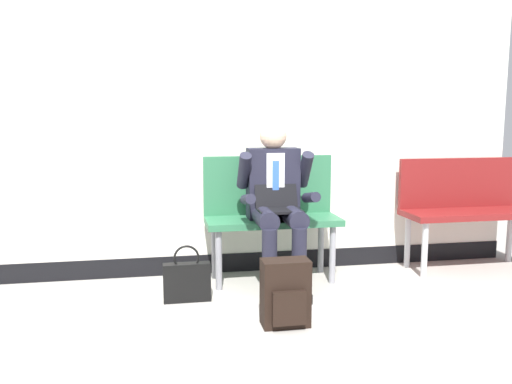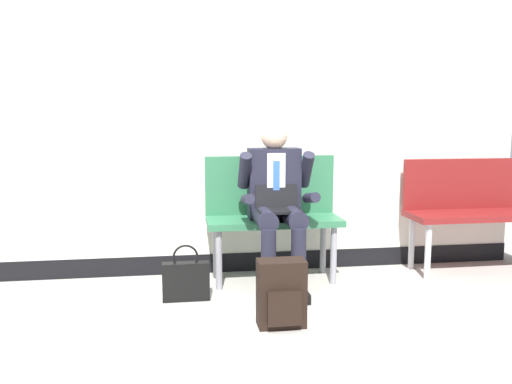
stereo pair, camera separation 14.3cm
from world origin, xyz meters
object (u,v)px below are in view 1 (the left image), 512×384
backpack (286,294)px  bench_with_person (271,208)px  person_seated (276,199)px  bench_empty (467,203)px  handbag (187,281)px

backpack → bench_with_person: bearing=83.3°
person_seated → backpack: size_ratio=2.97×
bench_empty → person_seated: 1.74m
bench_empty → handbag: (-2.43, -0.43, -0.41)m
bench_with_person → handbag: bearing=-148.2°
person_seated → backpack: 0.93m
bench_empty → bench_with_person: bearing=179.9°
bench_with_person → bench_empty: 1.73m
bench_empty → backpack: size_ratio=2.71×
bench_with_person → backpack: bench_with_person is taller
person_seated → backpack: bearing=-98.4°
bench_with_person → person_seated: size_ratio=0.84×
bench_with_person → bench_empty: bearing=-0.1°
bench_with_person → person_seated: bearing=-90.0°
bench_with_person → backpack: 1.07m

